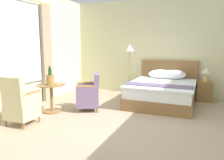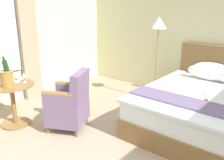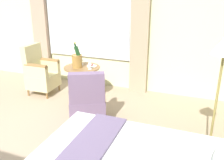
{
  "view_description": "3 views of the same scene",
  "coord_description": "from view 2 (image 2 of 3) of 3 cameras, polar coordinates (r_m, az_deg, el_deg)",
  "views": [
    {
      "loc": [
        1.21,
        -3.89,
        1.62
      ],
      "look_at": [
        -0.94,
        1.27,
        0.7
      ],
      "focal_mm": 35.0,
      "sensor_mm": 36.0,
      "label": 1
    },
    {
      "loc": [
        1.37,
        -1.53,
        1.88
      ],
      "look_at": [
        -0.99,
        1.34,
        0.71
      ],
      "focal_mm": 40.0,
      "sensor_mm": 36.0,
      "label": 2
    },
    {
      "loc": [
        1.86,
        2.39,
        2.06
      ],
      "look_at": [
        -1.25,
        1.21,
        0.83
      ],
      "focal_mm": 40.0,
      "sensor_mm": 36.0,
      "label": 3
    }
  ],
  "objects": [
    {
      "name": "snack_plate",
      "position": [
        4.26,
        -20.93,
        -0.08
      ],
      "size": [
        0.19,
        0.19,
        0.04
      ],
      "color": "white",
      "rests_on": "side_table_round"
    },
    {
      "name": "wine_glass_near_bucket",
      "position": [
        4.11,
        -19.5,
        0.93
      ],
      "size": [
        0.07,
        0.07,
        0.15
      ],
      "color": "white",
      "rests_on": "side_table_round"
    },
    {
      "name": "armchair_by_window",
      "position": [
        3.85,
        -9.67,
        -5.45
      ],
      "size": [
        0.74,
        0.73,
        0.92
      ],
      "color": "brown",
      "rests_on": "ground"
    },
    {
      "name": "wine_glass_near_edge",
      "position": [
        4.17,
        -24.19,
        0.54
      ],
      "size": [
        0.07,
        0.07,
        0.15
      ],
      "color": "white",
      "rests_on": "side_table_round"
    },
    {
      "name": "wall_headboard_side",
      "position": [
        4.99,
        23.93,
        11.94
      ],
      "size": [
        6.15,
        0.12,
        3.05
      ],
      "color": "beige",
      "rests_on": "ground"
    },
    {
      "name": "floor_lamp_brass",
      "position": [
        4.73,
        10.52,
        10.27
      ],
      "size": [
        0.29,
        0.29,
        1.62
      ],
      "color": "olive",
      "rests_on": "ground"
    },
    {
      "name": "champagne_bucket",
      "position": [
        4.0,
        -22.92,
        0.77
      ],
      "size": [
        0.2,
        0.2,
        0.48
      ],
      "color": "olive",
      "rests_on": "side_table_round"
    },
    {
      "name": "bed",
      "position": [
        4.12,
        20.48,
        -5.53
      ],
      "size": [
        1.74,
        2.18,
        1.12
      ],
      "color": "brown",
      "rests_on": "ground"
    },
    {
      "name": "side_table_round",
      "position": [
        4.2,
        -21.66,
        -4.61
      ],
      "size": [
        0.68,
        0.68,
        0.67
      ],
      "color": "brown",
      "rests_on": "ground"
    }
  ]
}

